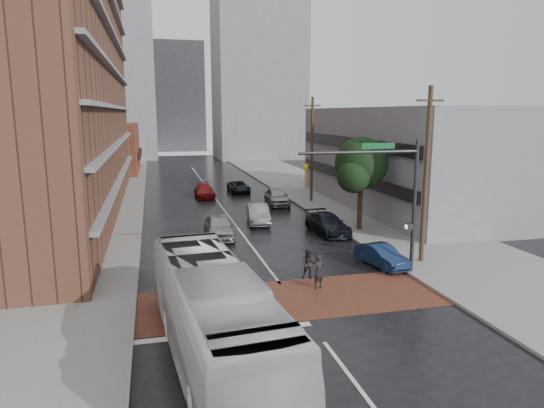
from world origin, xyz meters
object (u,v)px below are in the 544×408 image
car_travel_a (219,226)px  suv_travel (239,187)px  car_parked_near (381,256)px  car_parked_far (277,197)px  pedestrian_a (319,272)px  car_travel_b (258,214)px  pedestrian_b (309,264)px  car_travel_c (204,191)px  car_parked_mid (328,224)px  transit_bus (214,314)px

car_travel_a → suv_travel: (4.73, 18.89, -0.18)m
car_parked_near → car_parked_far: size_ratio=0.80×
pedestrian_a → car_travel_b: size_ratio=0.38×
pedestrian_a → car_parked_far: pedestrian_a is taller
pedestrian_b → car_parked_near: 4.75m
car_travel_c → car_parked_near: 26.41m
car_travel_c → car_parked_mid: bearing=-69.0°
transit_bus → car_parked_mid: 19.15m
pedestrian_a → pedestrian_b: pedestrian_a is taller
transit_bus → car_travel_a: (2.43, 16.84, -0.90)m
pedestrian_b → car_parked_mid: size_ratio=0.32×
car_travel_a → car_parked_near: size_ratio=1.26×
transit_bus → car_travel_a: bearing=76.6°
suv_travel → car_parked_mid: car_parked_mid is taller
car_parked_mid → suv_travel: bearing=94.2°
pedestrian_a → car_travel_c: pedestrian_a is taller
pedestrian_b → pedestrian_a: bearing=-66.6°
suv_travel → car_travel_a: bearing=-104.7°
car_travel_a → car_parked_near: bearing=-44.9°
suv_travel → car_parked_mid: bearing=-81.8°
pedestrian_a → car_parked_far: bearing=60.5°
suv_travel → car_parked_far: 8.35m
pedestrian_b → car_travel_c: (-2.62, 26.39, -0.13)m
pedestrian_a → car_travel_a: 11.57m
car_travel_b → pedestrian_b: bearing=-83.8°
transit_bus → car_parked_mid: bearing=52.6°
transit_bus → car_parked_near: 13.41m
car_travel_a → suv_travel: car_travel_a is taller
car_travel_b → car_parked_mid: 6.00m
pedestrian_a → car_parked_near: (4.60, 2.50, -0.25)m
suv_travel → car_parked_mid: size_ratio=0.90×
car_travel_b → car_parked_mid: size_ratio=0.92×
transit_bus → pedestrian_a: size_ratio=7.04×
pedestrian_a → car_travel_c: 28.02m
car_travel_b → car_parked_far: bearing=71.8°
transit_bus → car_travel_b: (6.03, 20.51, -0.95)m
suv_travel → car_parked_near: bearing=-83.7°
transit_bus → car_travel_b: 21.40m
pedestrian_a → car_travel_b: 14.72m
car_travel_a → transit_bus: bearing=-96.4°
car_parked_near → suv_travel: bearing=86.2°
car_travel_b → suv_travel: bearing=92.7°
pedestrian_a → car_travel_c: (-2.67, 27.89, -0.20)m
car_travel_c → car_parked_far: bearing=-44.9°
car_travel_b → car_parked_mid: car_travel_b is taller
pedestrian_b → car_parked_far: (3.54, 20.39, -0.00)m
pedestrian_b → car_parked_near: size_ratio=0.43×
car_parked_far → car_travel_b: bearing=-112.7°
pedestrian_a → car_parked_mid: bearing=47.1°
car_travel_a → car_parked_far: (6.95, 10.84, -0.01)m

